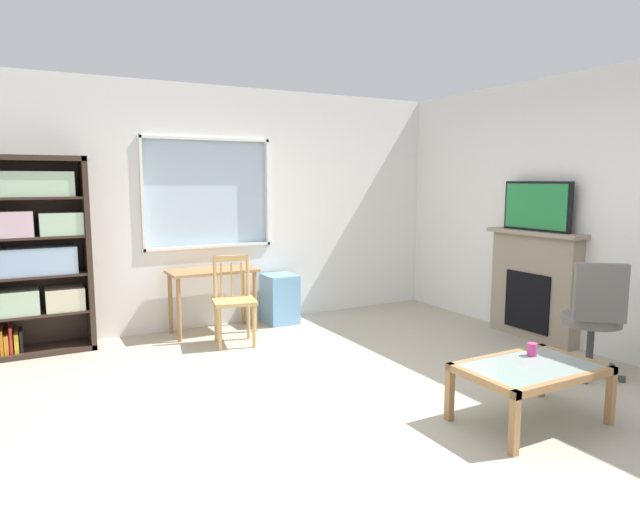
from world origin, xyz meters
The scene contains 12 objects.
ground centered at (0.00, 0.00, -0.01)m, with size 6.18×6.14×0.02m, color #B2A893.
wall_back_with_window centered at (0.04, 2.57, 1.34)m, with size 5.18×0.15×2.71m.
wall_right centered at (2.65, 0.00, 1.36)m, with size 0.12×5.34×2.71m, color white.
bookshelf centered at (-2.09, 2.33, 1.00)m, with size 0.90×0.38×1.90m.
desk_under_window centered at (-0.41, 2.22, 0.59)m, with size 0.94×0.46×0.70m.
wooden_chair centered at (-0.36, 1.70, 0.46)m, with size 0.49×0.47×0.90m.
plastic_drawer_unit centered at (0.42, 2.27, 0.29)m, with size 0.35×0.40×0.57m, color #72ADDB.
fireplace centered at (2.50, 0.39, 0.58)m, with size 0.26×1.12×1.15m.
tv centered at (2.48, 0.39, 1.40)m, with size 0.06×0.82×0.51m.
office_chair centered at (1.98, -0.69, 0.55)m, with size 0.63×0.61×1.00m.
coffee_table centered at (0.79, -1.07, 0.35)m, with size 0.97×0.63×0.41m.
sippy_cup centered at (0.97, -0.92, 0.46)m, with size 0.07×0.07×0.09m, color #DB3D84.
Camera 1 is at (-2.25, -3.63, 1.67)m, focal length 31.48 mm.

